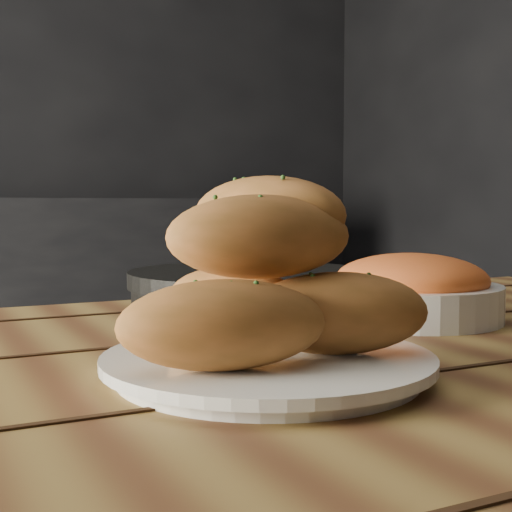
{
  "coord_description": "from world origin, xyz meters",
  "views": [
    {
      "loc": [
        0.01,
        -1.0,
        0.88
      ],
      "look_at": [
        0.26,
        -0.51,
        0.84
      ],
      "focal_mm": 50.0,
      "sensor_mm": 36.0,
      "label": 1
    }
  ],
  "objects_px": {
    "table": "(267,483)",
    "plate": "(268,365)",
    "skillet": "(251,287)",
    "bread_rolls": "(265,279)",
    "bowl": "(411,291)"
  },
  "relations": [
    {
      "from": "table",
      "to": "plate",
      "type": "bearing_deg",
      "value": -116.83
    },
    {
      "from": "plate",
      "to": "skillet",
      "type": "relative_size",
      "value": 0.56
    },
    {
      "from": "bread_rolls",
      "to": "skillet",
      "type": "distance_m",
      "value": 0.38
    },
    {
      "from": "plate",
      "to": "bread_rolls",
      "type": "bearing_deg",
      "value": 117.07
    },
    {
      "from": "skillet",
      "to": "plate",
      "type": "bearing_deg",
      "value": -114.3
    },
    {
      "from": "bread_rolls",
      "to": "skillet",
      "type": "relative_size",
      "value": 0.57
    },
    {
      "from": "plate",
      "to": "skillet",
      "type": "distance_m",
      "value": 0.38
    },
    {
      "from": "table",
      "to": "bread_rolls",
      "type": "distance_m",
      "value": 0.19
    },
    {
      "from": "plate",
      "to": "bread_rolls",
      "type": "height_order",
      "value": "bread_rolls"
    },
    {
      "from": "plate",
      "to": "skillet",
      "type": "height_order",
      "value": "skillet"
    },
    {
      "from": "skillet",
      "to": "bowl",
      "type": "height_order",
      "value": "bowl"
    },
    {
      "from": "bread_rolls",
      "to": "skillet",
      "type": "bearing_deg",
      "value": 65.32
    },
    {
      "from": "table",
      "to": "bowl",
      "type": "height_order",
      "value": "bowl"
    },
    {
      "from": "plate",
      "to": "bread_rolls",
      "type": "distance_m",
      "value": 0.06
    },
    {
      "from": "bread_rolls",
      "to": "bowl",
      "type": "relative_size",
      "value": 1.24
    }
  ]
}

